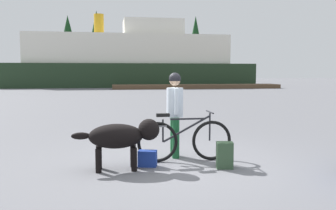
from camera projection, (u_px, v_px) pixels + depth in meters
ground_plane at (181, 165)px, 6.37m from camera, size 160.00×160.00×0.00m
bicycle at (184, 140)px, 6.58m from camera, size 1.78×0.44×0.93m
person_cyclist at (175, 107)px, 6.88m from camera, size 0.32×0.53×1.65m
dog at (122, 136)px, 6.01m from camera, size 1.49×0.49×0.86m
backpack at (225, 155)px, 6.12m from camera, size 0.31×0.25×0.46m
handbag_pannier at (148, 158)px, 6.25m from camera, size 0.36×0.26×0.28m
dock_pier at (197, 86)px, 35.88m from camera, size 16.92×2.52×0.40m
ferry_boat at (130, 62)px, 41.07m from camera, size 27.69×8.36×8.17m
pine_tree_far_left at (68, 43)px, 58.68m from camera, size 4.26×4.26×10.96m
pine_tree_center at (97, 38)px, 58.34m from camera, size 3.94×3.94×11.69m
pine_tree_far_right at (196, 42)px, 59.01m from camera, size 3.40×3.40×10.89m
pine_tree_mid_back at (163, 41)px, 64.67m from camera, size 3.74×3.74×11.46m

